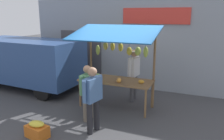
{
  "coord_description": "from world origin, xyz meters",
  "views": [
    {
      "loc": [
        -2.5,
        6.15,
        2.81
      ],
      "look_at": [
        0.0,
        0.3,
        1.25
      ],
      "focal_mm": 36.58,
      "sensor_mm": 36.0,
      "label": 1
    }
  ],
  "objects": [
    {
      "name": "shopper_with_ponytail",
      "position": [
        -0.08,
        1.64,
        0.94
      ],
      "size": [
        0.31,
        0.69,
        1.63
      ],
      "rotation": [
        0.0,
        0.0,
        -1.76
      ],
      "color": "#232328",
      "rests_on": "ground"
    },
    {
      "name": "shopper_in_striped_shirt",
      "position": [
        0.36,
        1.11,
        0.87
      ],
      "size": [
        0.24,
        0.66,
        1.52
      ],
      "rotation": [
        0.0,
        0.0,
        -1.62
      ],
      "color": "#726656",
      "rests_on": "ground"
    },
    {
      "name": "vendor_with_sunhat",
      "position": [
        -0.32,
        -0.75,
        1.02
      ],
      "size": [
        0.44,
        0.72,
        1.72
      ],
      "rotation": [
        0.0,
        0.0,
        1.48
      ],
      "color": "#4C4C51",
      "rests_on": "ground"
    },
    {
      "name": "market_stall",
      "position": [
        -0.01,
        -0.04,
        1.55
      ],
      "size": [
        2.5,
        1.46,
        2.5
      ],
      "color": "brown",
      "rests_on": "ground"
    },
    {
      "name": "parked_van",
      "position": [
        4.09,
        -0.48,
        1.12
      ],
      "size": [
        4.48,
        2.05,
        1.88
      ],
      "rotation": [
        0.0,
        0.0,
        -0.05
      ],
      "color": "#2D4C84",
      "rests_on": "ground"
    },
    {
      "name": "ground_plane",
      "position": [
        0.0,
        0.0,
        0.0
      ],
      "size": [
        40.0,
        40.0,
        0.0
      ],
      "primitive_type": "plane",
      "color": "#424244"
    },
    {
      "name": "street_backdrop",
      "position": [
        0.04,
        -2.2,
        1.7
      ],
      "size": [
        9.0,
        0.3,
        3.4
      ],
      "color": "#8C939E",
      "rests_on": "ground"
    },
    {
      "name": "produce_crate_side",
      "position": [
        1.01,
        2.39,
        0.18
      ],
      "size": [
        0.58,
        0.43,
        0.4
      ],
      "color": "#D1661E",
      "rests_on": "ground"
    }
  ]
}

